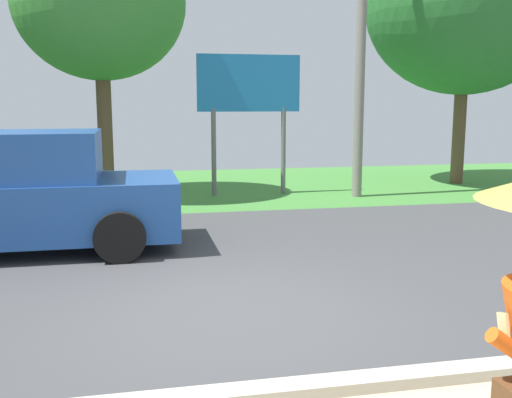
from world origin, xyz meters
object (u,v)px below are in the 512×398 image
Objects in this scene: tree_left_far at (100,2)px; utility_pole at (361,32)px; pickup_truck at (10,197)px; roadside_billboard at (249,93)px; tree_right_mid at (466,3)px.

utility_pole is at bearing -11.48° from tree_left_far.
pickup_truck is 8.97m from utility_pole.
tree_right_mid is at bearing 7.49° from roadside_billboard.
tree_right_mid is (3.76, 1.72, 1.06)m from utility_pole.
tree_left_far is (1.23, 5.33, 3.81)m from pickup_truck.
tree_right_mid is (9.87, 0.48, 0.38)m from tree_left_far.
pickup_truck is at bearing -150.90° from utility_pole.
tree_right_mid is (6.34, 0.83, 2.51)m from roadside_billboard.
utility_pole is 1.01× the size of tree_right_mid.
roadside_billboard is (-2.57, 0.89, -1.45)m from utility_pole.
pickup_truck is 7.09m from roadside_billboard.
roadside_billboard is at bearing -5.64° from tree_left_far.
utility_pole is 2.18× the size of roadside_billboard.
utility_pole reaches higher than pickup_truck.
tree_left_far reaches higher than pickup_truck.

